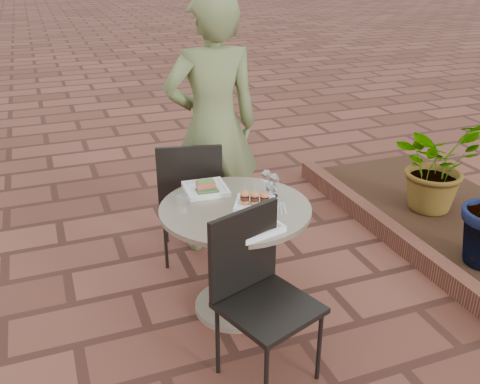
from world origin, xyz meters
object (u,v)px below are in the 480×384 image
object	(u,v)px
chair_far	(190,192)
diner	(213,127)
chair_near	(257,283)
cafe_table	(235,243)
plate_salmon	(206,188)
plate_sliders	(255,201)
plate_tuna	(250,226)

from	to	relation	value
chair_far	diner	world-z (taller)	diner
diner	chair_near	bearing A→B (deg)	83.38
cafe_table	chair_far	distance (m)	0.68
plate_salmon	plate_sliders	bearing A→B (deg)	-55.77
chair_near	plate_salmon	distance (m)	0.83
diner	plate_tuna	distance (m)	1.15
chair_far	chair_near	xyz separation A→B (m)	(0.01, -1.20, 0.00)
chair_far	diner	size ratio (longest dim) A/B	0.49
chair_far	chair_near	size ratio (longest dim) A/B	1.00
cafe_table	chair_near	xyz separation A→B (m)	(-0.08, -0.53, 0.07)
cafe_table	plate_tuna	distance (m)	0.39
cafe_table	chair_far	bearing A→B (deg)	97.73
diner	cafe_table	bearing A→B (deg)	82.93
plate_salmon	plate_sliders	world-z (taller)	plate_sliders
chair_far	chair_near	bearing A→B (deg)	104.24
cafe_table	plate_salmon	xyz separation A→B (m)	(-0.10, 0.27, 0.27)
diner	plate_salmon	size ratio (longest dim) A/B	6.92
plate_salmon	plate_tuna	world-z (taller)	plate_salmon
diner	plate_salmon	world-z (taller)	diner
chair_near	cafe_table	bearing A→B (deg)	62.11
chair_far	plate_tuna	size ratio (longest dim) A/B	2.72
plate_salmon	chair_near	bearing A→B (deg)	-88.75
chair_near	diner	size ratio (longest dim) A/B	0.49
plate_sliders	plate_tuna	size ratio (longest dim) A/B	0.89
cafe_table	chair_near	size ratio (longest dim) A/B	0.97
chair_far	plate_sliders	size ratio (longest dim) A/B	3.04
cafe_table	chair_far	world-z (taller)	chair_far
plate_salmon	chair_far	bearing A→B (deg)	89.21
plate_salmon	plate_tuna	bearing A→B (deg)	-82.03
chair_near	plate_tuna	xyz separation A→B (m)	(0.06, 0.25, 0.20)
chair_near	plate_sliders	distance (m)	0.57
cafe_table	diner	world-z (taller)	diner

